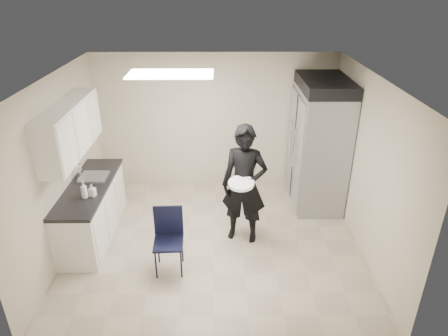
{
  "coord_description": "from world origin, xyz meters",
  "views": [
    {
      "loc": [
        0.1,
        -5.23,
        3.83
      ],
      "look_at": [
        0.15,
        0.2,
        1.19
      ],
      "focal_mm": 32.0,
      "sensor_mm": 36.0,
      "label": 1
    }
  ],
  "objects_px": {
    "commercial_fridge": "(318,148)",
    "folding_chair": "(168,243)",
    "lower_counter": "(92,212)",
    "man_tuxedo": "(244,185)"
  },
  "relations": [
    {
      "from": "folding_chair",
      "to": "man_tuxedo",
      "type": "height_order",
      "value": "man_tuxedo"
    },
    {
      "from": "commercial_fridge",
      "to": "folding_chair",
      "type": "height_order",
      "value": "commercial_fridge"
    },
    {
      "from": "folding_chair",
      "to": "lower_counter",
      "type": "bearing_deg",
      "value": 143.73
    },
    {
      "from": "commercial_fridge",
      "to": "folding_chair",
      "type": "distance_m",
      "value": 3.2
    },
    {
      "from": "lower_counter",
      "to": "folding_chair",
      "type": "bearing_deg",
      "value": -33.75
    },
    {
      "from": "folding_chair",
      "to": "man_tuxedo",
      "type": "bearing_deg",
      "value": 33.21
    },
    {
      "from": "commercial_fridge",
      "to": "folding_chair",
      "type": "xyz_separation_m",
      "value": [
        -2.46,
        -1.96,
        -0.59
      ]
    },
    {
      "from": "folding_chair",
      "to": "man_tuxedo",
      "type": "xyz_separation_m",
      "value": [
        1.09,
        0.78,
        0.49
      ]
    },
    {
      "from": "man_tuxedo",
      "to": "lower_counter",
      "type": "bearing_deg",
      "value": -168.06
    },
    {
      "from": "lower_counter",
      "to": "commercial_fridge",
      "type": "distance_m",
      "value": 3.98
    }
  ]
}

